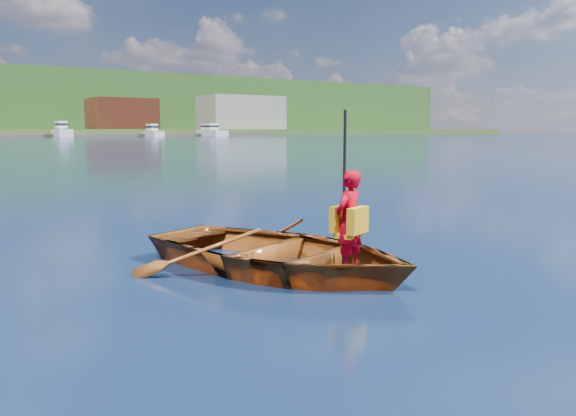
# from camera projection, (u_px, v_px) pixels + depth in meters

# --- Properties ---
(ground) EXTENTS (600.00, 600.00, 0.00)m
(ground) POSITION_uv_depth(u_px,v_px,m) (304.00, 290.00, 6.04)
(ground) COLOR #0F213B
(ground) RESTS_ON ground
(rowboat) EXTENTS (3.74, 4.31, 0.75)m
(rowboat) POSITION_uv_depth(u_px,v_px,m) (278.00, 253.00, 6.86)
(rowboat) COLOR brown
(rowboat) RESTS_ON ground
(child_paddler) EXTENTS (0.50, 0.44, 1.84)m
(child_paddler) POSITION_uv_depth(u_px,v_px,m) (349.00, 221.00, 6.40)
(child_paddler) COLOR #AD0112
(child_paddler) RESTS_ON ground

